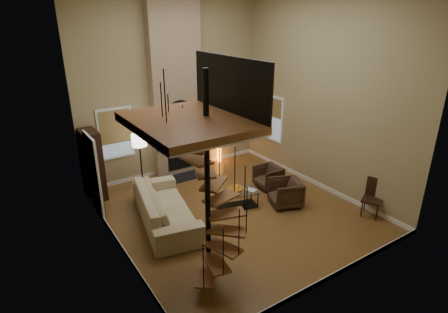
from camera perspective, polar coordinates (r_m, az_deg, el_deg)
ground at (r=9.64m, az=1.32°, el=-8.53°), size 6.00×6.50×0.01m
back_wall at (r=11.37m, az=-8.05°, el=10.78°), size 6.00×0.02×5.50m
front_wall at (r=6.32m, az=18.47°, el=1.31°), size 6.00×0.02×5.50m
left_wall at (r=7.38m, az=-18.12°, el=4.16°), size 0.02×6.50×5.50m
right_wall at (r=10.56m, az=15.17°, el=9.45°), size 0.02×6.50×5.50m
baseboard_back at (r=12.14m, az=-7.38°, el=-1.81°), size 6.00×0.02×0.12m
baseboard_front at (r=7.64m, az=15.96°, el=-17.98°), size 6.00×0.02×0.12m
baseboard_left at (r=8.53m, az=-15.95°, el=-13.34°), size 0.02×6.50×0.12m
baseboard_right at (r=11.39m, az=13.85°, el=-3.89°), size 0.02×6.50×0.12m
chimney_breast at (r=11.20m, az=-7.62°, el=10.64°), size 1.60×0.38×5.50m
hearth at (r=11.60m, az=-5.90°, el=-3.08°), size 1.50×0.60×0.04m
firebox at (r=11.63m, az=-6.66°, el=-0.21°), size 0.95×0.02×0.72m
mantel at (r=11.36m, az=-6.61°, el=2.48°), size 1.70×0.18×0.06m
mirror_frame at (r=11.18m, az=-6.92°, el=6.45°), size 0.94×0.10×0.94m
mirror_disc at (r=11.19m, az=-6.94°, el=6.46°), size 0.80×0.01×0.80m
vase_left at (r=11.13m, az=-9.26°, el=2.77°), size 0.24×0.24×0.25m
vase_right at (r=11.62m, az=-4.09°, el=3.70°), size 0.20×0.20×0.21m
window_back at (r=10.96m, az=-16.67°, el=3.60°), size 1.02×0.06×1.52m
window_right at (r=12.19m, az=7.63°, el=6.09°), size 0.06×1.02×1.52m
entry_door at (r=9.61m, az=-19.71°, el=-2.93°), size 0.10×1.05×2.16m
loft at (r=5.96m, az=-4.87°, el=6.07°), size 1.70×2.20×1.09m
spiral_stair at (r=6.61m, az=-2.51°, el=-5.80°), size 1.47×1.47×4.06m
hutch at (r=10.60m, az=-19.94°, el=-1.27°), size 0.42×0.88×1.97m
sofa at (r=9.13m, az=-9.30°, el=-7.80°), size 1.70×3.09×0.85m
armchair_near at (r=10.81m, az=7.26°, el=-3.09°), size 0.74×0.72×0.65m
armchair_far at (r=9.92m, az=10.04°, el=-5.61°), size 1.03×1.01×0.73m
coffee_table at (r=9.67m, az=2.00°, el=-6.46°), size 1.30×0.86×0.45m
bowl at (r=9.61m, az=1.84°, el=-5.22°), size 0.43×0.43×0.11m
book at (r=9.67m, az=4.23°, el=-5.33°), size 0.28×0.32×0.03m
floor_lamp at (r=10.42m, az=-13.17°, el=1.83°), size 0.42×0.42×1.74m
accent_lamp at (r=12.61m, az=-0.77°, el=0.23°), size 0.13×0.13×0.46m
side_chair at (r=9.99m, az=22.43°, el=-5.72°), size 0.61×0.61×0.98m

